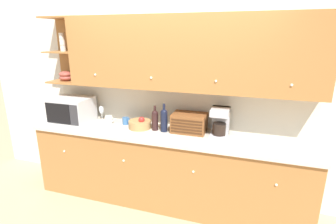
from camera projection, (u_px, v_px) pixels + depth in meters
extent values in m
plane|color=tan|center=(173.00, 187.00, 3.70)|extent=(24.00, 24.00, 0.00)
cube|color=silver|center=(174.00, 97.00, 3.36)|extent=(5.75, 0.06, 2.60)
cube|color=#A36B38|center=(166.00, 169.00, 3.29)|extent=(3.35, 0.61, 0.90)
cube|color=beige|center=(165.00, 134.00, 3.15)|extent=(3.37, 0.64, 0.04)
sphere|color=white|center=(64.00, 151.00, 3.32)|extent=(0.03, 0.03, 0.03)
sphere|color=white|center=(124.00, 161.00, 3.08)|extent=(0.03, 0.03, 0.03)
sphere|color=white|center=(193.00, 172.00, 2.83)|extent=(0.03, 0.03, 0.03)
sphere|color=white|center=(276.00, 185.00, 2.58)|extent=(0.03, 0.03, 0.03)
cube|color=beige|center=(173.00, 106.00, 3.36)|extent=(3.35, 0.01, 0.51)
cube|color=#A36B38|center=(187.00, 53.00, 2.95)|extent=(2.93, 0.35, 0.84)
cube|color=#A36B38|center=(71.00, 50.00, 3.60)|extent=(0.42, 0.02, 0.84)
cube|color=#A36B38|center=(67.00, 81.00, 3.56)|extent=(0.42, 0.35, 0.02)
cube|color=#A36B38|center=(63.00, 52.00, 3.45)|extent=(0.42, 0.35, 0.02)
cube|color=#A36B38|center=(60.00, 18.00, 3.33)|extent=(0.42, 0.35, 0.02)
sphere|color=white|center=(95.00, 75.00, 3.19)|extent=(0.03, 0.03, 0.03)
sphere|color=white|center=(151.00, 78.00, 2.97)|extent=(0.03, 0.03, 0.03)
sphere|color=white|center=(216.00, 81.00, 2.75)|extent=(0.03, 0.03, 0.03)
sphere|color=white|center=(292.00, 85.00, 2.54)|extent=(0.03, 0.03, 0.03)
ellipsoid|color=#9E473D|center=(66.00, 78.00, 3.55)|extent=(0.18, 0.18, 0.08)
ellipsoid|color=#9E473D|center=(66.00, 74.00, 3.53)|extent=(0.18, 0.18, 0.08)
cylinder|color=silver|center=(63.00, 48.00, 3.44)|extent=(0.07, 0.07, 0.08)
cylinder|color=silver|center=(62.00, 42.00, 3.41)|extent=(0.07, 0.07, 0.07)
cylinder|color=silver|center=(62.00, 36.00, 3.39)|extent=(0.07, 0.07, 0.08)
cube|color=silver|center=(72.00, 110.00, 3.50)|extent=(0.52, 0.40, 0.33)
cube|color=black|center=(58.00, 114.00, 3.33)|extent=(0.36, 0.01, 0.26)
cube|color=#2D2D33|center=(74.00, 115.00, 3.26)|extent=(0.11, 0.01, 0.26)
cylinder|color=silver|center=(102.00, 120.00, 3.60)|extent=(0.06, 0.06, 0.01)
cylinder|color=silver|center=(102.00, 117.00, 3.59)|extent=(0.01, 0.01, 0.08)
ellipsoid|color=silver|center=(101.00, 110.00, 3.56)|extent=(0.06, 0.06, 0.12)
cylinder|color=silver|center=(109.00, 120.00, 3.47)|extent=(0.09, 0.09, 0.10)
torus|color=silver|center=(112.00, 120.00, 3.45)|extent=(0.01, 0.07, 0.07)
cylinder|color=#38669E|center=(126.00, 121.00, 3.43)|extent=(0.09, 0.09, 0.09)
torus|color=#38669E|center=(129.00, 121.00, 3.41)|extent=(0.01, 0.06, 0.06)
cylinder|color=#A87F4C|center=(140.00, 124.00, 3.29)|extent=(0.28, 0.28, 0.10)
sphere|color=red|center=(142.00, 120.00, 3.24)|extent=(0.08, 0.08, 0.08)
cylinder|color=black|center=(155.00, 122.00, 3.21)|extent=(0.08, 0.08, 0.21)
sphere|color=black|center=(155.00, 113.00, 3.18)|extent=(0.08, 0.08, 0.08)
cylinder|color=black|center=(155.00, 109.00, 3.16)|extent=(0.03, 0.03, 0.07)
cylinder|color=black|center=(164.00, 122.00, 3.16)|extent=(0.08, 0.08, 0.24)
sphere|color=black|center=(164.00, 113.00, 3.12)|extent=(0.08, 0.08, 0.08)
cylinder|color=black|center=(164.00, 107.00, 3.10)|extent=(0.03, 0.03, 0.08)
cube|color=brown|center=(189.00, 123.00, 3.15)|extent=(0.40, 0.28, 0.22)
cube|color=#432713|center=(186.00, 132.00, 3.04)|extent=(0.37, 0.01, 0.02)
cube|color=#432713|center=(186.00, 130.00, 3.03)|extent=(0.37, 0.01, 0.02)
cube|color=#432713|center=(186.00, 127.00, 3.02)|extent=(0.37, 0.01, 0.02)
cube|color=#432713|center=(186.00, 124.00, 3.01)|extent=(0.37, 0.01, 0.02)
cube|color=#432713|center=(186.00, 121.00, 3.00)|extent=(0.37, 0.01, 0.02)
cube|color=#B7B7BC|center=(219.00, 135.00, 3.03)|extent=(0.20, 0.27, 0.03)
cylinder|color=black|center=(219.00, 129.00, 2.99)|extent=(0.15, 0.15, 0.13)
cube|color=#B7B7BC|center=(221.00, 120.00, 3.08)|extent=(0.20, 0.06, 0.33)
cube|color=#B7B7BC|center=(220.00, 112.00, 2.95)|extent=(0.20, 0.27, 0.07)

